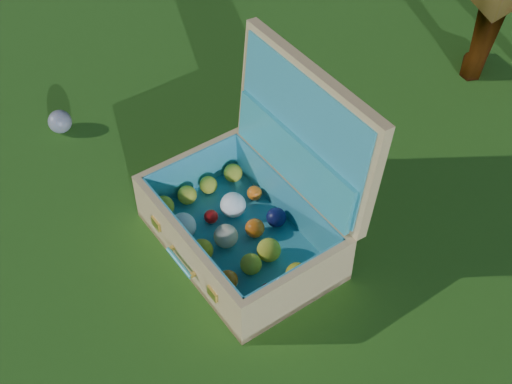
# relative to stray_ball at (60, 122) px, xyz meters

# --- Properties ---
(ground) EXTENTS (60.00, 60.00, 0.00)m
(ground) POSITION_rel_stray_ball_xyz_m (0.59, 0.10, -0.04)
(ground) COLOR #215114
(ground) RESTS_ON ground
(stray_ball) EXTENTS (0.07, 0.07, 0.07)m
(stray_ball) POSITION_rel_stray_ball_xyz_m (0.00, 0.00, 0.00)
(stray_ball) COLOR #3C669C
(stray_ball) RESTS_ON ground
(suitcase) EXTENTS (0.62, 0.54, 0.50)m
(suitcase) POSITION_rel_stray_ball_xyz_m (0.76, 0.05, 0.11)
(suitcase) COLOR #DEB777
(suitcase) RESTS_ON ground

